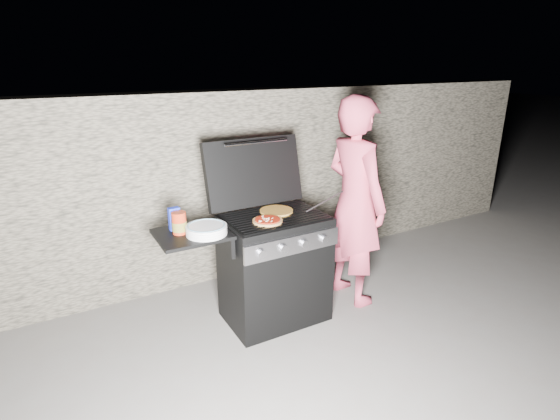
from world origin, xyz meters
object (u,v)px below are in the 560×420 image
pizza_topped (268,220)px  person (355,202)px  gas_grill (247,275)px  sauce_jar (179,223)px

pizza_topped → person: size_ratio=0.12×
person → gas_grill: bearing=85.6°
sauce_jar → person: size_ratio=0.09×
pizza_topped → sauce_jar: size_ratio=1.43×
person → sauce_jar: bearing=84.9°
gas_grill → person: 1.12m
sauce_jar → person: 1.52m
gas_grill → sauce_jar: 0.72m
sauce_jar → person: person is taller
pizza_topped → sauce_jar: sauce_jar is taller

